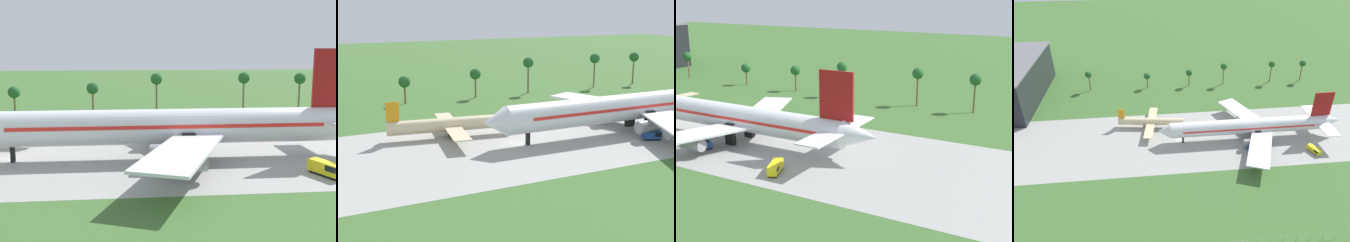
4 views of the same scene
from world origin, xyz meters
TOP-DOWN VIEW (x-y plane):
  - jet_airliner at (30.29, -1.96)m, footprint 78.14×54.44m
  - baggage_tug at (28.38, -10.32)m, footprint 4.55×3.35m
  - fuel_truck at (52.34, -15.10)m, footprint 4.14×6.40m
  - palm_tree_row at (20.07, 52.92)m, footprint 122.89×3.60m

SIDE VIEW (x-z plane):
  - baggage_tug at x=28.38m, z-range 0.10..2.02m
  - fuel_truck at x=52.34m, z-range 0.10..2.34m
  - jet_airliner at x=30.29m, z-range -4.03..15.75m
  - palm_tree_row at x=20.07m, z-range 2.71..15.05m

